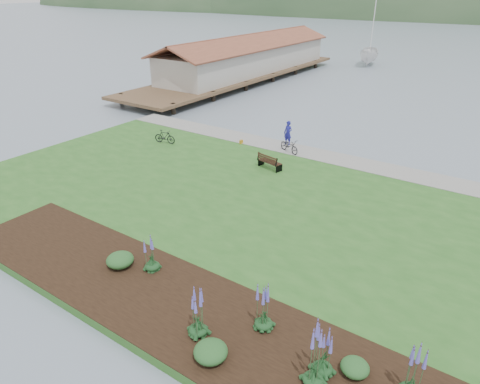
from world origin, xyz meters
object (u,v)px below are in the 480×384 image
at_px(bicycle_a, 289,146).
at_px(park_bench, 269,162).
at_px(sailboat, 368,65).
at_px(person, 288,131).

bearing_deg(bicycle_a, park_bench, -150.69).
bearing_deg(sailboat, bicycle_a, -91.22).
bearing_deg(park_bench, sailboat, 113.84).
height_order(person, bicycle_a, person).
relative_size(person, bicycle_a, 1.15).
xyz_separation_m(park_bench, person, (-1.21, 4.60, 0.54)).
xyz_separation_m(park_bench, sailboat, (-8.92, 43.59, -0.88)).
xyz_separation_m(person, bicycle_a, (0.83, -1.29, -0.56)).
bearing_deg(sailboat, park_bench, -91.64).
bearing_deg(person, park_bench, -68.28).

